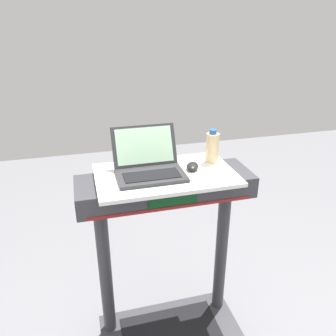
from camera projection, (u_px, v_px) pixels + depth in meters
The scene contains 4 objects.
desk_board at pixel (165, 175), 1.72m from camera, with size 0.70×0.43×0.02m, color white.
laptop at pixel (149, 165), 1.70m from camera, with size 0.33×0.30×0.21m.
computer_mouse at pixel (193, 166), 1.76m from camera, with size 0.06×0.10×0.03m, color black.
water_bottle at pixel (212, 147), 1.83m from camera, with size 0.07×0.07×0.18m.
Camera 1 is at (-0.39, -0.81, 1.84)m, focal length 36.65 mm.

